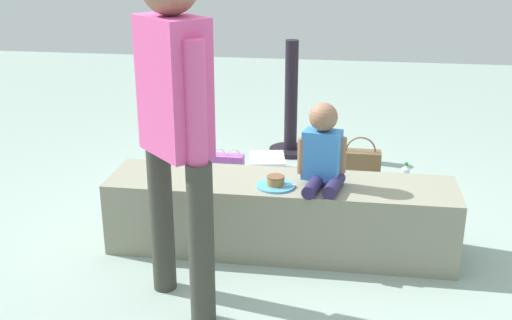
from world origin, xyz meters
TOP-DOWN VIEW (x-y plane):
  - ground_plane at (0.00, 0.00)m, footprint 12.00×12.00m
  - concrete_ledge at (0.00, 0.00)m, footprint 2.04×0.48m
  - child_seated at (0.24, -0.03)m, footprint 0.28×0.33m
  - adult_standing at (-0.42, -0.68)m, footprint 0.40×0.40m
  - cake_plate at (-0.02, -0.09)m, footprint 0.22×0.22m
  - gift_bag at (-0.47, 0.75)m, footprint 0.25×0.10m
  - railing_post at (-0.11, 1.76)m, footprint 0.36×0.36m
  - water_bottle_near_gift at (0.81, 1.05)m, footprint 0.06×0.06m
  - water_bottle_far_side at (-0.61, 0.53)m, footprint 0.07×0.07m
  - party_cup_red at (0.59, 0.91)m, footprint 0.07×0.07m
  - cake_box_white at (-0.24, 1.24)m, footprint 0.33×0.37m
  - handbag_black_leather at (0.13, 0.66)m, footprint 0.30×0.13m
  - handbag_brown_canvas at (0.48, 1.16)m, footprint 0.31×0.13m

SIDE VIEW (x-z plane):
  - ground_plane at x=0.00m, z-range 0.00..0.00m
  - party_cup_red at x=0.59m, z-range 0.00..0.12m
  - cake_box_white at x=-0.24m, z-range 0.00..0.14m
  - water_bottle_near_gift at x=0.81m, z-range -0.01..0.20m
  - handbag_black_leather at x=0.13m, z-range -0.05..0.25m
  - water_bottle_far_side at x=-0.61m, z-range -0.01..0.21m
  - handbag_brown_canvas at x=0.48m, z-range -0.05..0.31m
  - gift_bag at x=-0.47m, z-range -0.02..0.34m
  - concrete_ledge at x=0.00m, z-range 0.00..0.44m
  - railing_post at x=-0.11m, z-range -0.13..0.84m
  - cake_plate at x=-0.02m, z-range 0.43..0.49m
  - child_seated at x=0.24m, z-range 0.41..0.89m
  - adult_standing at x=-0.42m, z-range 0.18..1.91m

